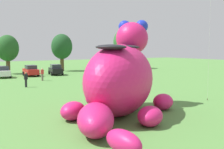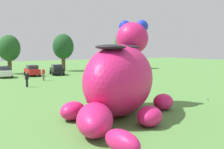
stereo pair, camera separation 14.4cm
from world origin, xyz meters
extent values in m
plane|color=#568E42|center=(0.00, 0.00, 0.00)|extent=(160.00, 160.00, 0.00)
ellipsoid|color=#E01E6B|center=(-0.31, -0.56, 2.33)|extent=(8.98, 8.57, 4.67)
ellipsoid|color=#E01E6B|center=(2.35, 1.75, 5.17)|extent=(3.66, 3.64, 2.46)
sphere|color=#1E33CC|center=(2.18, 2.51, 6.09)|extent=(0.99, 0.99, 0.99)
sphere|color=#1E33CC|center=(3.07, 1.48, 6.09)|extent=(0.99, 0.99, 0.99)
ellipsoid|color=black|center=(1.09, 0.67, 4.48)|extent=(2.35, 2.39, 0.31)
ellipsoid|color=black|center=(-0.31, -0.56, 4.48)|extent=(2.35, 2.39, 0.31)
ellipsoid|color=black|center=(-1.88, -1.92, 4.48)|extent=(2.35, 2.39, 0.31)
ellipsoid|color=#E01E6B|center=(-0.29, 2.90, 0.57)|extent=(2.44, 2.39, 1.14)
ellipsoid|color=#E01E6B|center=(3.11, -1.02, 0.57)|extent=(2.44, 2.39, 1.14)
ellipsoid|color=#E01E6B|center=(-3.60, -0.25, 0.57)|extent=(2.44, 2.39, 1.14)
ellipsoid|color=#E01E6B|center=(-0.47, -3.85, 0.57)|extent=(2.44, 2.39, 1.14)
ellipsoid|color=#E01E6B|center=(-3.92, -3.68, 0.82)|extent=(3.44, 4.17, 1.63)
ellipsoid|color=#E01E6B|center=(-4.14, -6.50, 0.50)|extent=(1.09, 2.18, 1.00)
cube|color=white|center=(-2.00, 28.21, 0.72)|extent=(1.93, 4.19, 0.80)
cube|color=#2D333D|center=(-2.01, 28.06, 1.42)|extent=(1.61, 2.05, 0.60)
cylinder|color=black|center=(-1.08, 29.43, 0.32)|extent=(0.28, 0.65, 0.64)
cylinder|color=black|center=(-1.23, 26.89, 0.32)|extent=(0.28, 0.65, 0.64)
cube|color=red|center=(2.21, 28.30, 0.72)|extent=(1.94, 4.19, 0.80)
cube|color=#2D333D|center=(2.20, 28.15, 1.42)|extent=(1.61, 2.05, 0.60)
cylinder|color=black|center=(1.43, 29.62, 0.32)|extent=(0.28, 0.65, 0.64)
cylinder|color=black|center=(3.13, 29.52, 0.32)|extent=(0.28, 0.65, 0.64)
cylinder|color=black|center=(1.28, 27.08, 0.32)|extent=(0.28, 0.65, 0.64)
cylinder|color=black|center=(2.98, 26.99, 0.32)|extent=(0.28, 0.65, 0.64)
cube|color=black|center=(6.22, 28.04, 0.72)|extent=(2.43, 4.34, 0.80)
cube|color=#2D333D|center=(6.19, 27.89, 1.42)|extent=(1.83, 2.21, 0.60)
cylinder|color=black|center=(5.62, 29.44, 0.32)|extent=(0.35, 0.67, 0.64)
cylinder|color=black|center=(7.29, 29.13, 0.32)|extent=(0.35, 0.67, 0.64)
cylinder|color=black|center=(5.15, 26.94, 0.32)|extent=(0.35, 0.67, 0.64)
cylinder|color=black|center=(6.82, 26.63, 0.32)|extent=(0.35, 0.67, 0.64)
cylinder|color=brown|center=(0.08, 34.08, 1.16)|extent=(0.66, 0.66, 2.32)
ellipsoid|color=#235623|center=(0.08, 34.08, 4.37)|extent=(3.72, 3.72, 4.46)
cylinder|color=brown|center=(10.10, 34.66, 1.24)|extent=(0.71, 0.71, 2.48)
ellipsoid|color=#1E4C23|center=(10.10, 34.66, 4.67)|extent=(3.97, 3.97, 4.77)
cylinder|color=brown|center=(24.11, 33.95, 1.50)|extent=(0.86, 0.86, 3.00)
ellipsoid|color=#2D662D|center=(24.11, 33.95, 5.64)|extent=(4.80, 4.80, 5.76)
cylinder|color=#726656|center=(1.69, 21.21, 0.44)|extent=(0.26, 0.26, 0.88)
cube|color=red|center=(1.69, 21.21, 1.18)|extent=(0.38, 0.22, 0.60)
sphere|color=beige|center=(1.69, 21.21, 1.60)|extent=(0.22, 0.22, 0.22)
cylinder|color=black|center=(-1.99, 15.91, 0.44)|extent=(0.26, 0.26, 0.88)
cube|color=black|center=(-1.99, 15.91, 1.18)|extent=(0.38, 0.22, 0.60)
sphere|color=#9E7051|center=(-1.99, 15.91, 1.60)|extent=(0.22, 0.22, 0.22)
cylinder|color=brown|center=(8.80, -0.32, 0.07)|extent=(0.06, 0.06, 0.15)
cylinder|color=silver|center=(8.80, -0.32, 5.04)|extent=(0.01, 0.01, 9.78)
camera|label=1|loc=(-10.75, -16.01, 4.44)|focal=45.45mm
camera|label=2|loc=(-10.63, -16.09, 4.44)|focal=45.45mm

